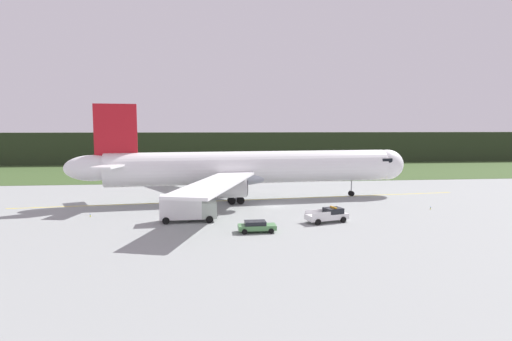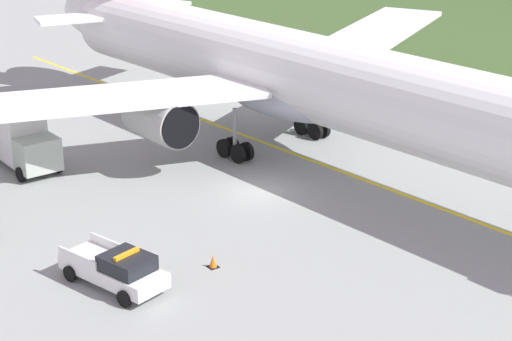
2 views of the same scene
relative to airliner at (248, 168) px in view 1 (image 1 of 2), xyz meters
The scene contains 11 objects.
ground 8.41m from the airliner, 61.62° to the right, with size 320.00×320.00×0.00m, color gray.
grass_verge 46.59m from the airliner, 86.14° to the left, with size 320.00×48.31×0.04m, color #385026.
distant_tree_line 72.75m from the airliner, 87.54° to the left, with size 288.00×6.38×10.24m, color #27321E.
taxiway_centerline_main 5.31m from the airliner, ahead, with size 74.48×0.30×0.01m, color yellow.
airliner is the anchor object (origin of this frame).
ops_pickup_truck 19.99m from the airliner, 63.87° to the right, with size 5.71×3.37×1.94m.
catering_truck 18.19m from the airliner, 121.37° to the right, with size 7.21×2.92×3.58m.
staff_car 22.12m from the airliner, 92.73° to the right, with size 4.35×2.07×1.30m.
apron_cone 16.84m from the airliner, 53.57° to the right, with size 0.49×0.49×0.61m.
taxiway_edge_light_east 28.62m from the airliner, 23.09° to the right, with size 0.12×0.12×0.38m.
taxiway_edge_light_west 25.40m from the airliner, 153.67° to the right, with size 0.12×0.12×0.42m.
Camera 1 is at (-9.49, -63.21, 12.04)m, focal length 29.68 mm.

